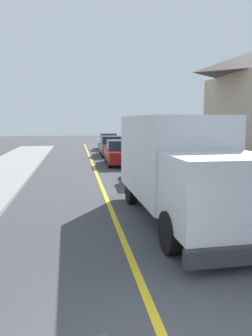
# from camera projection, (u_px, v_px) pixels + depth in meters

# --- Properties ---
(centre_line_yellow) EXTENTS (0.16, 56.00, 0.01)m
(centre_line_yellow) POSITION_uv_depth(u_px,v_px,m) (105.00, 194.00, 13.21)
(centre_line_yellow) COLOR gold
(centre_line_yellow) RESTS_ON ground
(box_truck) EXTENTS (2.58, 7.24, 3.20)m
(box_truck) POSITION_uv_depth(u_px,v_px,m) (177.00, 162.00, 9.83)
(box_truck) COLOR silver
(box_truck) RESTS_ON ground
(parked_car_near) EXTENTS (1.92, 4.45, 1.67)m
(parked_car_near) POSITION_uv_depth(u_px,v_px,m) (151.00, 165.00, 16.03)
(parked_car_near) COLOR black
(parked_car_near) RESTS_ON ground
(parked_car_mid) EXTENTS (1.87, 4.43, 1.67)m
(parked_car_mid) POSITION_uv_depth(u_px,v_px,m) (119.00, 153.00, 21.99)
(parked_car_mid) COLOR maroon
(parked_car_mid) RESTS_ON ground
(parked_car_far) EXTENTS (1.83, 4.41, 1.67)m
(parked_car_far) POSITION_uv_depth(u_px,v_px,m) (111.00, 146.00, 27.59)
(parked_car_far) COLOR #4C564C
(parked_car_far) RESTS_ON ground
(parked_car_furthest) EXTENTS (1.88, 4.43, 1.67)m
(parked_car_furthest) POSITION_uv_depth(u_px,v_px,m) (108.00, 142.00, 33.25)
(parked_car_furthest) COLOR silver
(parked_car_furthest) RESTS_ON ground
(parked_van_across) EXTENTS (1.96, 4.46, 1.67)m
(parked_van_across) POSITION_uv_depth(u_px,v_px,m) (194.00, 162.00, 17.35)
(parked_van_across) COLOR silver
(parked_van_across) RESTS_ON ground
(stop_sign) EXTENTS (0.80, 0.10, 2.65)m
(stop_sign) POSITION_uv_depth(u_px,v_px,m) (225.00, 152.00, 12.21)
(stop_sign) COLOR gray
(stop_sign) RESTS_ON ground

